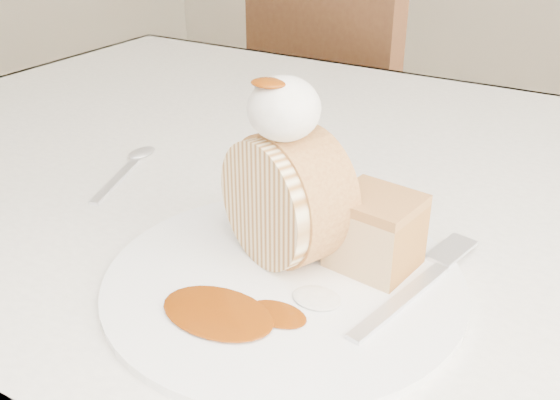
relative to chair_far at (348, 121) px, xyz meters
The scene contains 10 objects.
table 0.77m from the chair_far, 65.88° to the right, with size 1.40×0.90×0.75m.
chair_far is the anchor object (origin of this frame).
plate 1.02m from the chair_far, 68.60° to the right, with size 0.31×0.31×0.01m, color white.
roulade_slice 1.00m from the chair_far, 68.81° to the right, with size 0.11×0.11×0.06m, color beige.
cake_chunk 1.00m from the chair_far, 64.24° to the right, with size 0.07×0.06×0.06m, color #AF8042.
whipped_cream 1.04m from the chair_far, 68.88° to the right, with size 0.06×0.06×0.05m, color white.
caramel_drizzle 1.06m from the chair_far, 69.50° to the right, with size 0.03×0.02×0.01m, color #6E2B04.
caramel_pool 1.08m from the chair_far, 70.90° to the right, with size 0.10×0.06×0.00m, color #6E2B04, non-canonical shape.
fork 1.05m from the chair_far, 63.15° to the right, with size 0.02×0.18×0.00m, color silver.
spoon 0.89m from the chair_far, 83.54° to the right, with size 0.02×0.15×0.00m, color silver.
Camera 1 is at (0.27, -0.41, 1.06)m, focal length 40.00 mm.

